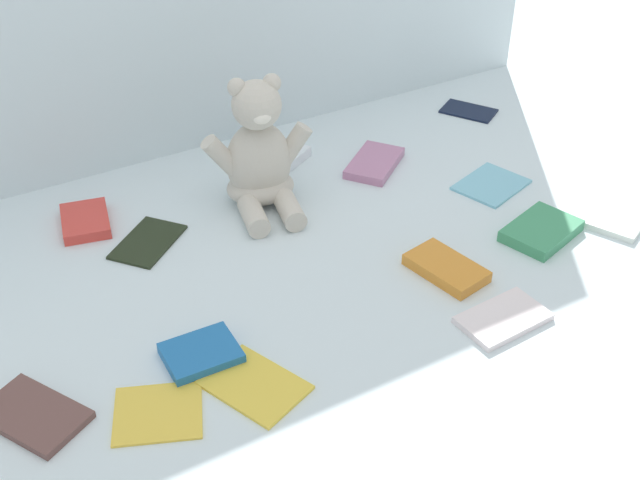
{
  "coord_description": "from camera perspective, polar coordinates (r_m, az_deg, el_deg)",
  "views": [
    {
      "loc": [
        -0.47,
        -0.93,
        0.79
      ],
      "look_at": [
        0.02,
        -0.1,
        0.1
      ],
      "focal_mm": 46.62,
      "sensor_mm": 36.0,
      "label": 1
    }
  ],
  "objects": [
    {
      "name": "book_case_9",
      "position": [
        1.12,
        -19.06,
        -11.29
      ],
      "size": [
        0.14,
        0.15,
        0.01
      ],
      "primitive_type": "cube",
      "rotation": [
        0.0,
        0.0,
        0.51
      ],
      "color": "brown",
      "rests_on": "ground_plane"
    },
    {
      "name": "book_case_3",
      "position": [
        1.47,
        18.94,
        1.24
      ],
      "size": [
        0.11,
        0.13,
        0.01
      ],
      "primitive_type": "cube",
      "rotation": [
        0.0,
        0.0,
        0.43
      ],
      "color": "white",
      "rests_on": "ground_plane"
    },
    {
      "name": "book_case_0",
      "position": [
        1.09,
        -11.07,
        -11.5
      ],
      "size": [
        0.14,
        0.13,
        0.01
      ],
      "primitive_type": "cube",
      "rotation": [
        0.0,
        0.0,
        1.18
      ],
      "color": "yellow",
      "rests_on": "ground_plane"
    },
    {
      "name": "book_case_2",
      "position": [
        1.56,
        3.75,
        5.3
      ],
      "size": [
        0.15,
        0.14,
        0.02
      ],
      "primitive_type": "cube",
      "rotation": [
        0.0,
        0.0,
        2.22
      ],
      "color": "#B67399",
      "rests_on": "ground_plane"
    },
    {
      "name": "book_case_10",
      "position": [
        1.22,
        12.45,
        -5.28
      ],
      "size": [
        0.13,
        0.08,
        0.01
      ],
      "primitive_type": "cube",
      "rotation": [
        0.0,
        0.0,
        4.77
      ],
      "color": "white",
      "rests_on": "ground_plane"
    },
    {
      "name": "book_case_12",
      "position": [
        1.1,
        -4.51,
        -9.81
      ],
      "size": [
        0.13,
        0.15,
        0.01
      ],
      "primitive_type": "cube",
      "rotation": [
        0.0,
        0.0,
        0.38
      ],
      "color": "yellow",
      "rests_on": "ground_plane"
    },
    {
      "name": "book_case_13",
      "position": [
        1.38,
        -11.75,
        -0.06
      ],
      "size": [
        0.15,
        0.14,
        0.01
      ],
      "primitive_type": "cube",
      "rotation": [
        0.0,
        0.0,
        5.4
      ],
      "color": "black",
      "rests_on": "ground_plane"
    },
    {
      "name": "book_case_11",
      "position": [
        1.78,
        10.16,
        8.77
      ],
      "size": [
        0.11,
        0.13,
        0.01
      ],
      "primitive_type": "cube",
      "rotation": [
        0.0,
        0.0,
        0.54
      ],
      "color": "black",
      "rests_on": "ground_plane"
    },
    {
      "name": "book_case_5",
      "position": [
        1.44,
        -15.81,
        1.26
      ],
      "size": [
        0.1,
        0.12,
        0.02
      ],
      "primitive_type": "cube",
      "rotation": [
        0.0,
        0.0,
        2.92
      ],
      "color": "#DA3D35",
      "rests_on": "ground_plane"
    },
    {
      "name": "book_case_7",
      "position": [
        1.41,
        14.95,
        0.62
      ],
      "size": [
        0.15,
        0.12,
        0.02
      ],
      "primitive_type": "cube",
      "rotation": [
        0.0,
        0.0,
        5.0
      ],
      "color": "#3C9160",
      "rests_on": "ground_plane"
    },
    {
      "name": "book_case_4",
      "position": [
        1.15,
        -8.15,
        -7.75
      ],
      "size": [
        0.1,
        0.08,
        0.02
      ],
      "primitive_type": "cube",
      "rotation": [
        0.0,
        0.0,
        1.54
      ],
      "color": "#1F66AA",
      "rests_on": "ground_plane"
    },
    {
      "name": "ground_plane",
      "position": [
        1.31,
        -2.93,
        -1.62
      ],
      "size": [
        3.2,
        3.2,
        0.0
      ],
      "primitive_type": "plane",
      "color": "silver"
    },
    {
      "name": "book_case_1",
      "position": [
        1.58,
        -3.44,
        5.97
      ],
      "size": [
        0.14,
        0.15,
        0.02
      ],
      "primitive_type": "cube",
      "rotation": [
        0.0,
        0.0,
        3.62
      ],
      "color": "white",
      "rests_on": "ground_plane"
    },
    {
      "name": "book_case_6",
      "position": [
        1.53,
        11.68,
        3.81
      ],
      "size": [
        0.14,
        0.13,
        0.01
      ],
      "primitive_type": "cube",
      "rotation": [
        0.0,
        0.0,
        1.87
      ],
      "color": "#79BFD6",
      "rests_on": "ground_plane"
    },
    {
      "name": "teddy_bear",
      "position": [
        1.42,
        -4.17,
        5.64
      ],
      "size": [
        0.19,
        0.18,
        0.23
      ],
      "rotation": [
        0.0,
        0.0,
        -0.22
      ],
      "color": "beige",
      "rests_on": "ground_plane"
    },
    {
      "name": "book_case_8",
      "position": [
        1.3,
        8.66,
        -1.92
      ],
      "size": [
        0.09,
        0.13,
        0.02
      ],
      "primitive_type": "cube",
      "rotation": [
        0.0,
        0.0,
        0.19
      ],
      "color": "orange",
      "rests_on": "ground_plane"
    }
  ]
}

